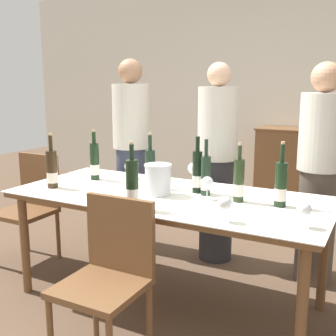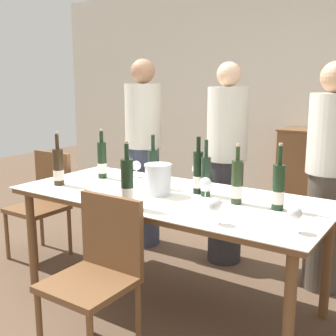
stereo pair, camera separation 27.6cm
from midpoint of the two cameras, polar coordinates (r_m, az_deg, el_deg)
name	(u,v)px [view 2 (the right image)]	position (r m, az deg, el deg)	size (l,w,h in m)	color
ground_plane	(168,299)	(3.09, 2.68, -17.42)	(12.00, 12.00, 0.00)	brown
back_wall	(307,90)	(5.59, 19.70, 9.86)	(8.00, 0.10, 2.80)	silver
sideboard_cabinet	(333,172)	(5.31, 22.82, -0.48)	(1.26, 0.46, 0.95)	brown
dining_table	(168,204)	(2.82, 2.81, -4.91)	(2.11, 0.93, 0.76)	brown
ice_bucket	(158,178)	(2.78, 1.48, -1.45)	(0.18, 0.18, 0.21)	silver
wine_bottle_0	(58,168)	(3.11, -12.20, 0.02)	(0.08, 0.08, 0.39)	#332314
wine_bottle_1	(278,188)	(2.56, 17.76, -2.64)	(0.07, 0.07, 0.39)	black
wine_bottle_2	(153,169)	(2.97, 0.63, -0.20)	(0.07, 0.07, 0.39)	#1E3323
wine_bottle_3	(198,173)	(2.82, 6.91, -0.75)	(0.07, 0.07, 0.38)	black
wine_bottle_4	(102,161)	(3.28, -6.56, 0.95)	(0.07, 0.07, 0.38)	black
wine_bottle_5	(237,183)	(2.62, 12.30, -2.05)	(0.07, 0.07, 0.37)	#28381E
wine_bottle_6	(127,185)	(2.48, -2.39, -2.33)	(0.08, 0.08, 0.40)	black
wine_bottle_7	(206,177)	(2.76, 8.00, -1.26)	(0.06, 0.06, 0.37)	#1E3323
wine_glass_0	(295,214)	(2.22, 20.24, -5.97)	(0.07, 0.07, 0.13)	white
wine_glass_1	(136,166)	(3.30, -1.93, 0.22)	(0.08, 0.08, 0.13)	white
wine_glass_2	(215,206)	(2.24, 9.87, -5.10)	(0.08, 0.08, 0.14)	white
wine_glass_3	(205,184)	(2.66, 8.07, -2.23)	(0.08, 0.08, 0.15)	white
wine_glass_4	(198,169)	(3.08, 6.62, -0.21)	(0.08, 0.08, 0.16)	white
chair_near_front	(99,267)	(2.34, -5.94, -13.22)	(0.42, 0.42, 0.89)	brown
chair_left_end	(45,197)	(3.78, -14.39, -3.90)	(0.42, 0.42, 0.90)	brown
person_host	(144,154)	(3.82, -1.24, 1.88)	(0.33, 0.33, 1.70)	#383F56
person_guest_left	(226,165)	(3.50, 10.17, 0.39)	(0.33, 0.33, 1.66)	#2D2D33
person_guest_right	(329,179)	(3.24, 23.27, -1.38)	(0.33, 0.33, 1.64)	#51473D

